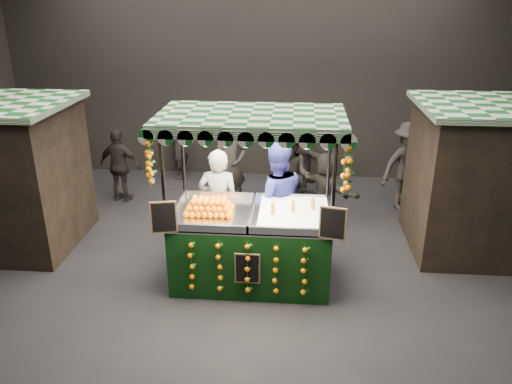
{
  "coord_description": "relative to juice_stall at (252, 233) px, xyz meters",
  "views": [
    {
      "loc": [
        0.92,
        -6.86,
        4.33
      ],
      "look_at": [
        0.29,
        0.57,
        1.3
      ],
      "focal_mm": 35.37,
      "sensor_mm": 36.0,
      "label": 1
    }
  ],
  "objects": [
    {
      "name": "shopper_5",
      "position": [
        1.23,
        2.07,
        -0.08
      ],
      "size": [
        1.25,
        1.36,
        1.51
      ],
      "rotation": [
        0.0,
        0.0,
        2.28
      ],
      "color": "#292522",
      "rests_on": "ground"
    },
    {
      "name": "shopper_6",
      "position": [
        -2.19,
        4.56,
        0.02
      ],
      "size": [
        0.44,
        0.64,
        1.72
      ],
      "rotation": [
        0.0,
        0.0,
        -1.53
      ],
      "color": "black",
      "rests_on": "ground"
    },
    {
      "name": "ground",
      "position": [
        -0.27,
        -0.04,
        -0.84
      ],
      "size": [
        12.0,
        12.0,
        0.0
      ],
      "primitive_type": "plane",
      "color": "black",
      "rests_on": "ground"
    },
    {
      "name": "neighbour_stall_right",
      "position": [
        4.13,
        1.46,
        0.47
      ],
      "size": [
        3.0,
        2.2,
        2.6
      ],
      "color": "black",
      "rests_on": "ground"
    },
    {
      "name": "vendor_grey",
      "position": [
        -0.64,
        0.81,
        0.12
      ],
      "size": [
        0.71,
        0.47,
        1.91
      ],
      "rotation": [
        0.0,
        0.0,
        3.12
      ],
      "color": "gray",
      "rests_on": "ground"
    },
    {
      "name": "market_hall",
      "position": [
        -0.27,
        -0.04,
        2.55
      ],
      "size": [
        12.1,
        10.1,
        5.05
      ],
      "color": "black",
      "rests_on": "ground"
    },
    {
      "name": "vendor_blue",
      "position": [
        0.32,
        0.84,
        0.19
      ],
      "size": [
        1.15,
        0.98,
        2.05
      ],
      "rotation": [
        0.0,
        0.0,
        3.37
      ],
      "color": "navy",
      "rests_on": "ground"
    },
    {
      "name": "shopper_7",
      "position": [
        0.78,
        3.88,
        0.0
      ],
      "size": [
        1.31,
        1.55,
        1.68
      ],
      "rotation": [
        0.0,
        0.0,
        2.2
      ],
      "color": "#2D2725",
      "rests_on": "ground"
    },
    {
      "name": "juice_stall",
      "position": [
        0.0,
        0.0,
        0.0
      ],
      "size": [
        2.78,
        1.63,
        2.69
      ],
      "color": "black",
      "rests_on": "ground"
    },
    {
      "name": "shopper_0",
      "position": [
        -0.7,
        2.73,
        0.13
      ],
      "size": [
        0.84,
        0.74,
        1.93
      ],
      "rotation": [
        0.0,
        0.0,
        0.51
      ],
      "color": "black",
      "rests_on": "ground"
    },
    {
      "name": "shopper_2",
      "position": [
        -3.12,
        3.03,
        -0.04
      ],
      "size": [
        0.99,
        0.55,
        1.6
      ],
      "rotation": [
        0.0,
        0.0,
        2.97
      ],
      "color": "black",
      "rests_on": "ground"
    },
    {
      "name": "shopper_3",
      "position": [
        2.93,
        3.09,
        0.1
      ],
      "size": [
        1.39,
        1.12,
        1.88
      ],
      "rotation": [
        0.0,
        0.0,
        0.41
      ],
      "color": "#2B2523",
      "rests_on": "ground"
    },
    {
      "name": "shopper_4",
      "position": [
        -4.77,
        3.49,
        0.02
      ],
      "size": [
        1.0,
        0.88,
        1.72
      ],
      "rotation": [
        0.0,
        0.0,
        3.64
      ],
      "color": "#2D2725",
      "rests_on": "ground"
    },
    {
      "name": "shopper_1",
      "position": [
        0.54,
        2.53,
        0.01
      ],
      "size": [
        1.0,
        0.89,
        1.69
      ],
      "rotation": [
        0.0,
        0.0,
        -0.36
      ],
      "color": "black",
      "rests_on": "ground"
    }
  ]
}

